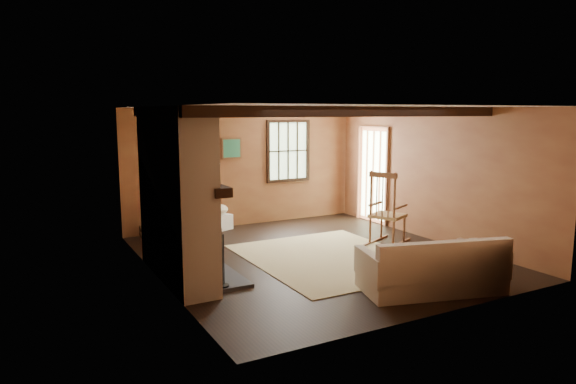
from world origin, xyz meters
TOP-DOWN VIEW (x-y plane):
  - ground at (0.00, 0.00)m, footprint 5.50×5.50m
  - room_envelope at (0.22, 0.26)m, footprint 5.02×5.52m
  - fireplace at (-2.23, -0.00)m, footprint 1.02×2.30m
  - rug at (0.20, -0.20)m, footprint 2.50×3.00m
  - rocking_chair at (1.55, 0.09)m, footprint 1.07×0.85m
  - sofa at (0.52, -2.14)m, footprint 1.99×1.27m
  - firewood_pile at (-1.89, 2.60)m, footprint 0.63×0.11m
  - laundry_basket at (-0.69, 2.55)m, footprint 0.61×0.54m
  - basket_pillow at (-0.69, 2.55)m, footprint 0.52×0.47m
  - armchair at (-1.50, 1.95)m, footprint 1.20×1.20m

SIDE VIEW (x-z plane):
  - ground at x=0.00m, z-range 0.00..0.00m
  - rug at x=0.20m, z-range 0.00..0.01m
  - firewood_pile at x=-1.89m, z-range 0.00..0.23m
  - laundry_basket at x=-0.69m, z-range 0.00..0.30m
  - sofa at x=0.52m, z-range -0.11..0.64m
  - armchair at x=-1.50m, z-range 0.00..0.80m
  - basket_pillow at x=-0.69m, z-range 0.30..0.52m
  - rocking_chair at x=1.55m, z-range -0.10..1.21m
  - fireplace at x=-2.23m, z-range -0.10..2.30m
  - room_envelope at x=0.22m, z-range 0.41..2.85m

